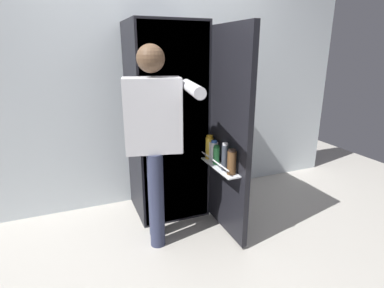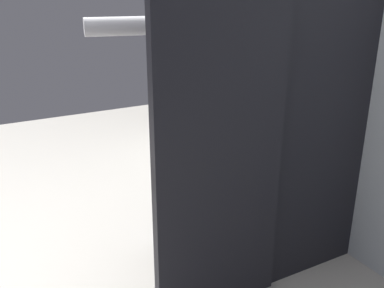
% 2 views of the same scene
% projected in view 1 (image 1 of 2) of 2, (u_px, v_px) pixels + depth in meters
% --- Properties ---
extents(ground_plane, '(6.45, 6.45, 0.00)m').
position_uv_depth(ground_plane, '(188.00, 235.00, 2.65)').
color(ground_plane, '#B7B2A8').
extents(kitchen_wall, '(4.40, 0.10, 2.47)m').
position_uv_depth(kitchen_wall, '(155.00, 82.00, 3.08)').
color(kitchen_wall, silver).
rests_on(kitchen_wall, ground_plane).
extents(refrigerator, '(0.69, 1.21, 1.78)m').
position_uv_depth(refrigerator, '(170.00, 123.00, 2.84)').
color(refrigerator, black).
rests_on(refrigerator, ground_plane).
extents(person, '(0.54, 0.78, 1.59)m').
position_uv_depth(person, '(155.00, 131.00, 2.33)').
color(person, '#2D334C').
rests_on(person, ground_plane).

